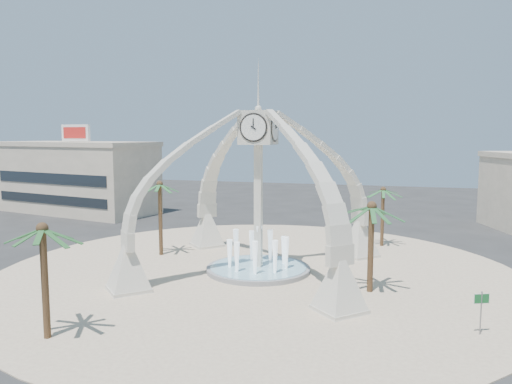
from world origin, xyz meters
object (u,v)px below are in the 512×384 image
(palm_west, at_px, (160,185))
(palm_north, at_px, (383,191))
(fountain, at_px, (258,268))
(palm_east, at_px, (372,207))
(palm_south, at_px, (42,230))
(clock_tower, at_px, (258,188))
(street_sign, at_px, (481,304))

(palm_west, xyz_separation_m, palm_north, (18.44, 9.13, -0.85))
(fountain, relative_size, palm_north, 1.32)
(palm_north, bearing_deg, palm_east, -90.80)
(palm_east, distance_m, palm_south, 20.01)
(clock_tower, height_order, palm_east, clock_tower)
(palm_south, bearing_deg, palm_north, 59.83)
(palm_west, height_order, palm_north, palm_west)
(palm_south, distance_m, street_sign, 23.00)
(fountain, distance_m, palm_south, 17.65)
(fountain, bearing_deg, clock_tower, -90.00)
(palm_east, bearing_deg, fountain, 162.64)
(palm_east, xyz_separation_m, palm_west, (-18.23, 5.39, 0.41))
(palm_south, xyz_separation_m, street_sign, (21.60, 6.79, -4.01))
(palm_south, bearing_deg, palm_east, 38.99)
(palm_west, xyz_separation_m, street_sign, (24.28, -11.19, -4.46))
(palm_south, height_order, street_sign, palm_south)
(clock_tower, relative_size, palm_west, 2.58)
(palm_north, relative_size, palm_south, 0.92)
(palm_east, height_order, street_sign, palm_east)
(street_sign, bearing_deg, palm_west, 131.61)
(clock_tower, height_order, palm_west, clock_tower)
(palm_east, relative_size, street_sign, 2.77)
(palm_west, bearing_deg, palm_south, -81.52)
(palm_west, distance_m, palm_north, 20.59)
(palm_south, bearing_deg, palm_west, 98.48)
(palm_west, bearing_deg, street_sign, -24.74)
(palm_east, relative_size, palm_south, 1.01)
(clock_tower, relative_size, street_sign, 7.50)
(clock_tower, height_order, palm_south, clock_tower)
(clock_tower, distance_m, palm_south, 16.81)
(fountain, xyz_separation_m, street_sign, (14.63, -8.49, 1.42))
(palm_south, relative_size, street_sign, 2.73)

